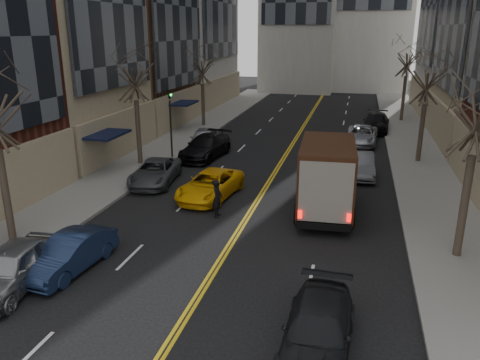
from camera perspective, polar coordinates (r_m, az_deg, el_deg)
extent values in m
cube|color=slate|center=(37.46, -7.66, 4.83)|extent=(4.00, 66.00, 0.15)
cube|color=slate|center=(35.14, 20.83, 2.94)|extent=(4.00, 66.00, 0.15)
cube|color=black|center=(29.48, -16.11, 5.36)|extent=(2.00, 3.00, 0.15)
cube|color=black|center=(30.17, -17.42, 3.47)|extent=(0.20, 3.00, 2.50)
cube|color=black|center=(41.04, -7.04, 9.30)|extent=(2.00, 3.00, 0.15)
cube|color=black|center=(41.54, -8.16, 7.89)|extent=(0.20, 3.00, 2.50)
cylinder|color=#382D23|center=(21.04, -26.63, -1.74)|extent=(0.30, 0.30, 3.83)
cylinder|color=#382D23|center=(30.69, -12.27, 5.70)|extent=(0.30, 0.30, 4.05)
cylinder|color=#382D23|center=(42.56, -4.52, 9.13)|extent=(0.30, 0.30, 3.69)
cylinder|color=#382D23|center=(19.39, 25.63, -2.97)|extent=(0.30, 0.30, 3.96)
cylinder|color=#382D23|center=(32.75, 21.21, 5.41)|extent=(0.30, 0.30, 3.78)
cylinder|color=#382D23|center=(47.45, 19.29, 9.38)|extent=(0.30, 0.30, 4.14)
cylinder|color=black|center=(31.92, -8.42, 6.15)|extent=(0.12, 0.12, 3.80)
imported|color=black|center=(31.53, -8.61, 10.33)|extent=(0.15, 0.18, 0.90)
sphere|color=#0CE526|center=(31.39, -8.42, 10.22)|extent=(0.14, 0.14, 0.14)
cube|color=black|center=(22.98, 10.33, -2.49)|extent=(2.58, 6.58, 0.30)
cube|color=black|center=(24.92, 10.57, 1.56)|extent=(2.47, 1.85, 2.12)
cube|color=black|center=(21.98, 10.52, 0.59)|extent=(2.69, 5.08, 3.03)
cube|color=black|center=(20.08, 10.16, -5.54)|extent=(2.33, 0.31, 0.30)
cube|color=red|center=(19.92, 7.31, -4.18)|extent=(0.18, 0.07, 0.35)
cube|color=red|center=(19.92, 13.14, -4.53)|extent=(0.18, 0.07, 0.35)
cube|color=gold|center=(21.90, 7.38, 2.33)|extent=(0.09, 0.91, 0.91)
cube|color=gold|center=(21.90, 13.83, 1.96)|extent=(0.09, 0.91, 0.91)
cylinder|color=black|center=(25.03, 7.70, -0.81)|extent=(0.34, 0.98, 0.97)
cylinder|color=black|center=(25.03, 13.15, -1.13)|extent=(0.34, 0.98, 0.97)
cylinder|color=black|center=(21.43, 7.04, -4.05)|extent=(0.34, 0.98, 0.97)
cylinder|color=black|center=(21.43, 13.43, -4.43)|extent=(0.34, 0.98, 0.97)
imported|color=black|center=(13.49, 9.47, -17.64)|extent=(2.01, 4.63, 1.33)
cube|color=black|center=(13.75, 9.83, -14.28)|extent=(0.13, 0.04, 0.09)
cube|color=blue|center=(13.73, 9.82, -14.35)|extent=(0.10, 0.01, 0.06)
imported|color=#F3B10A|center=(24.52, -3.65, -0.60)|extent=(2.84, 5.14, 1.36)
imported|color=black|center=(21.88, -2.79, -2.25)|extent=(0.48, 0.69, 1.83)
imported|color=#94979B|center=(17.86, -26.07, -9.55)|extent=(2.27, 4.66, 1.53)
imported|color=#131F3C|center=(18.31, -19.99, -8.41)|extent=(1.84, 4.18, 1.34)
imported|color=#46494D|center=(27.18, -10.30, 0.97)|extent=(2.83, 5.04, 1.33)
imported|color=black|center=(32.22, -4.21, 4.08)|extent=(2.73, 5.52, 1.54)
imported|color=#B5B8BD|center=(34.60, -4.42, 5.02)|extent=(2.38, 4.69, 1.53)
imported|color=#55585D|center=(28.93, 14.49, 1.78)|extent=(1.71, 4.31, 1.39)
imported|color=#AEB2B6|center=(37.24, 14.57, 5.31)|extent=(2.57, 5.09, 1.38)
imported|color=black|center=(42.32, 16.24, 6.74)|extent=(2.48, 5.41, 1.53)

